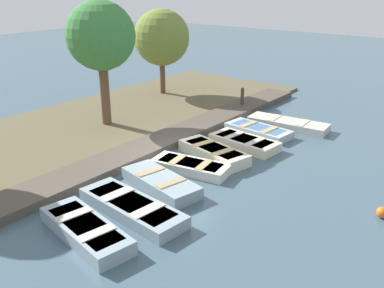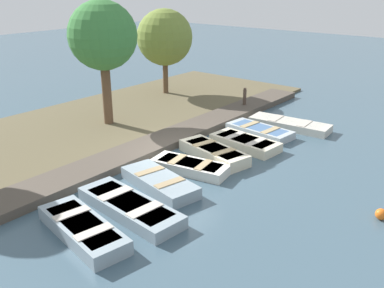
{
  "view_description": "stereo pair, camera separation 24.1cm",
  "coord_description": "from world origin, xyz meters",
  "px_view_note": "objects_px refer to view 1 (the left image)",
  "views": [
    {
      "loc": [
        9.23,
        -10.92,
        6.01
      ],
      "look_at": [
        0.63,
        0.01,
        0.65
      ],
      "focal_mm": 40.0,
      "sensor_mm": 36.0,
      "label": 1
    },
    {
      "loc": [
        9.42,
        -10.77,
        6.01
      ],
      "look_at": [
        0.63,
        0.01,
        0.65
      ],
      "focal_mm": 40.0,
      "sensor_mm": 36.0,
      "label": 2
    }
  ],
  "objects_px": {
    "rowboat_4": "(214,152)",
    "rowboat_5": "(244,142)",
    "rowboat_1": "(132,207)",
    "park_tree_center": "(162,38)",
    "mooring_post_far": "(242,99)",
    "park_tree_left": "(101,37)",
    "rowboat_3": "(191,166)",
    "buoy": "(382,212)",
    "rowboat_6": "(258,130)",
    "rowboat_0": "(86,230)",
    "rowboat_7": "(288,124)",
    "rowboat_2": "(161,182)"
  },
  "relations": [
    {
      "from": "rowboat_0",
      "to": "rowboat_6",
      "type": "bearing_deg",
      "value": 102.68
    },
    {
      "from": "rowboat_0",
      "to": "rowboat_1",
      "type": "distance_m",
      "value": 1.53
    },
    {
      "from": "rowboat_6",
      "to": "rowboat_7",
      "type": "distance_m",
      "value": 1.64
    },
    {
      "from": "rowboat_1",
      "to": "park_tree_center",
      "type": "height_order",
      "value": "park_tree_center"
    },
    {
      "from": "mooring_post_far",
      "to": "park_tree_left",
      "type": "distance_m",
      "value": 7.44
    },
    {
      "from": "rowboat_4",
      "to": "park_tree_left",
      "type": "distance_m",
      "value": 6.8
    },
    {
      "from": "rowboat_0",
      "to": "rowboat_5",
      "type": "xyz_separation_m",
      "value": [
        -0.16,
        7.72,
        -0.02
      ]
    },
    {
      "from": "mooring_post_far",
      "to": "rowboat_7",
      "type": "bearing_deg",
      "value": -19.81
    },
    {
      "from": "rowboat_2",
      "to": "rowboat_4",
      "type": "distance_m",
      "value": 2.94
    },
    {
      "from": "park_tree_center",
      "to": "rowboat_0",
      "type": "bearing_deg",
      "value": -55.97
    },
    {
      "from": "mooring_post_far",
      "to": "buoy",
      "type": "relative_size",
      "value": 3.63
    },
    {
      "from": "rowboat_5",
      "to": "mooring_post_far",
      "type": "distance_m",
      "value": 5.06
    },
    {
      "from": "rowboat_3",
      "to": "buoy",
      "type": "height_order",
      "value": "rowboat_3"
    },
    {
      "from": "rowboat_1",
      "to": "buoy",
      "type": "relative_size",
      "value": 11.4
    },
    {
      "from": "rowboat_0",
      "to": "rowboat_3",
      "type": "height_order",
      "value": "rowboat_0"
    },
    {
      "from": "rowboat_6",
      "to": "park_tree_left",
      "type": "xyz_separation_m",
      "value": [
        -5.72,
        -3.19,
        3.67
      ]
    },
    {
      "from": "rowboat_5",
      "to": "park_tree_left",
      "type": "xyz_separation_m",
      "value": [
        -6.03,
        -1.59,
        3.65
      ]
    },
    {
      "from": "rowboat_0",
      "to": "mooring_post_far",
      "type": "xyz_separation_m",
      "value": [
        -2.91,
        11.95,
        0.36
      ]
    },
    {
      "from": "rowboat_6",
      "to": "park_tree_center",
      "type": "distance_m",
      "value": 8.33
    },
    {
      "from": "rowboat_3",
      "to": "buoy",
      "type": "distance_m",
      "value": 5.97
    },
    {
      "from": "rowboat_3",
      "to": "park_tree_left",
      "type": "xyz_separation_m",
      "value": [
        -5.81,
        1.45,
        3.66
      ]
    },
    {
      "from": "rowboat_7",
      "to": "mooring_post_far",
      "type": "xyz_separation_m",
      "value": [
        -3.01,
        1.09,
        0.39
      ]
    },
    {
      "from": "rowboat_7",
      "to": "rowboat_2",
      "type": "bearing_deg",
      "value": -97.84
    },
    {
      "from": "rowboat_4",
      "to": "rowboat_5",
      "type": "relative_size",
      "value": 1.08
    },
    {
      "from": "rowboat_3",
      "to": "mooring_post_far",
      "type": "distance_m",
      "value": 7.7
    },
    {
      "from": "rowboat_0",
      "to": "rowboat_4",
      "type": "bearing_deg",
      "value": 103.92
    },
    {
      "from": "rowboat_5",
      "to": "park_tree_center",
      "type": "xyz_separation_m",
      "value": [
        -7.73,
        3.96,
        2.95
      ]
    },
    {
      "from": "mooring_post_far",
      "to": "rowboat_1",
      "type": "bearing_deg",
      "value": -74.08
    },
    {
      "from": "rowboat_2",
      "to": "rowboat_5",
      "type": "height_order",
      "value": "rowboat_2"
    },
    {
      "from": "park_tree_left",
      "to": "park_tree_center",
      "type": "relative_size",
      "value": 1.15
    },
    {
      "from": "buoy",
      "to": "park_tree_left",
      "type": "bearing_deg",
      "value": 177.13
    },
    {
      "from": "rowboat_5",
      "to": "rowboat_1",
      "type": "bearing_deg",
      "value": -82.83
    },
    {
      "from": "rowboat_0",
      "to": "buoy",
      "type": "relative_size",
      "value": 10.16
    },
    {
      "from": "rowboat_1",
      "to": "park_tree_center",
      "type": "xyz_separation_m",
      "value": [
        -7.95,
        10.15,
        2.95
      ]
    },
    {
      "from": "buoy",
      "to": "park_tree_center",
      "type": "relative_size",
      "value": 0.07
    },
    {
      "from": "rowboat_5",
      "to": "rowboat_6",
      "type": "height_order",
      "value": "rowboat_5"
    },
    {
      "from": "rowboat_2",
      "to": "rowboat_6",
      "type": "distance_m",
      "value": 6.18
    },
    {
      "from": "rowboat_2",
      "to": "park_tree_center",
      "type": "relative_size",
      "value": 0.64
    },
    {
      "from": "rowboat_2",
      "to": "rowboat_6",
      "type": "bearing_deg",
      "value": 102.93
    },
    {
      "from": "rowboat_0",
      "to": "rowboat_5",
      "type": "bearing_deg",
      "value": 100.99
    },
    {
      "from": "rowboat_4",
      "to": "rowboat_1",
      "type": "bearing_deg",
      "value": -71.01
    },
    {
      "from": "rowboat_6",
      "to": "mooring_post_far",
      "type": "distance_m",
      "value": 3.61
    },
    {
      "from": "rowboat_0",
      "to": "rowboat_2",
      "type": "height_order",
      "value": "rowboat_0"
    },
    {
      "from": "rowboat_0",
      "to": "rowboat_7",
      "type": "relative_size",
      "value": 0.89
    },
    {
      "from": "rowboat_4",
      "to": "mooring_post_far",
      "type": "xyz_separation_m",
      "value": [
        -2.47,
        5.87,
        0.35
      ]
    },
    {
      "from": "rowboat_1",
      "to": "rowboat_6",
      "type": "distance_m",
      "value": 7.81
    },
    {
      "from": "rowboat_4",
      "to": "rowboat_6",
      "type": "xyz_separation_m",
      "value": [
        -0.03,
        3.24,
        -0.05
      ]
    },
    {
      "from": "rowboat_3",
      "to": "park_tree_center",
      "type": "height_order",
      "value": "park_tree_center"
    },
    {
      "from": "rowboat_0",
      "to": "rowboat_4",
      "type": "height_order",
      "value": "rowboat_4"
    },
    {
      "from": "park_tree_center",
      "to": "rowboat_5",
      "type": "bearing_deg",
      "value": -27.12
    }
  ]
}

